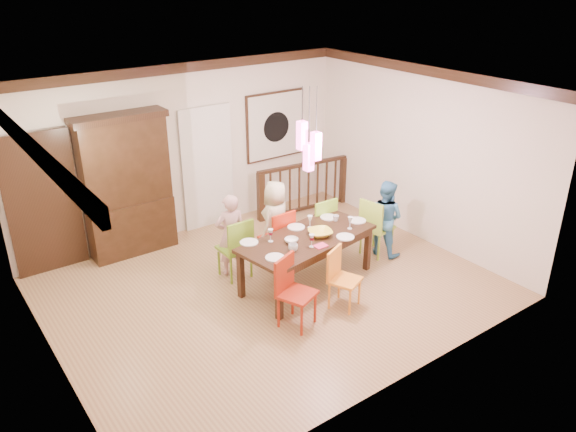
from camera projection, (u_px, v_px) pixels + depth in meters
floor at (271, 287)px, 8.20m from camera, size 6.00×6.00×0.00m
ceiling at (269, 88)px, 7.01m from camera, size 6.00×6.00×0.00m
wall_back at (187, 150)px, 9.45m from camera, size 6.00×0.00×6.00m
wall_left at (39, 258)px, 6.00m from camera, size 0.00×5.00×5.00m
wall_right at (421, 155)px, 9.21m from camera, size 0.00×5.00×5.00m
crown_molding at (269, 95)px, 7.04m from camera, size 6.00×5.00×0.16m
panel_door at (43, 206)px, 8.29m from camera, size 1.04×0.07×2.24m
white_doorway at (207, 169)px, 9.78m from camera, size 0.97×0.05×2.22m
painting at (275, 126)px, 10.33m from camera, size 1.25×0.06×1.25m
pendant_cluster at (309, 146)px, 7.48m from camera, size 0.27×0.21×1.14m
dining_table at (307, 242)px, 8.07m from camera, size 2.17×1.24×0.75m
chair_far_left at (234, 243)px, 8.29m from camera, size 0.44×0.44×0.96m
chair_far_mid at (276, 234)px, 8.61m from camera, size 0.44×0.44×0.94m
chair_far_right at (318, 221)px, 9.02m from camera, size 0.43×0.43×0.96m
chair_near_left at (297, 289)px, 7.14m from camera, size 0.56×0.56×0.95m
chair_near_mid at (345, 275)px, 7.56m from camera, size 0.50×0.50×0.85m
chair_end_right at (378, 222)px, 8.95m from camera, size 0.51×0.51×0.97m
china_hutch at (127, 185)px, 8.80m from camera, size 1.45×0.46×2.29m
balustrade at (304, 186)px, 10.55m from camera, size 1.95×0.29×0.96m
person_far_left at (231, 235)px, 8.34m from camera, size 0.52×0.39×1.28m
person_far_mid at (276, 221)px, 8.77m from camera, size 0.75×0.65×1.30m
person_end_right at (385, 218)px, 8.93m from camera, size 0.63×0.72×1.25m
serving_bowl at (320, 233)px, 8.06m from camera, size 0.43×0.43×0.08m
small_bowl at (291, 241)px, 7.86m from camera, size 0.19×0.19×0.06m
cup_left at (293, 248)px, 7.62m from camera, size 0.16×0.16×0.10m
cup_right at (336, 218)px, 8.52m from camera, size 0.11×0.11×0.09m
plate_far_left at (249, 242)px, 7.86m from camera, size 0.26×0.26×0.01m
plate_far_mid at (296, 227)px, 8.31m from camera, size 0.26×0.26×0.01m
plate_far_right at (329, 217)px, 8.64m from camera, size 0.26×0.26×0.01m
plate_near_left at (275, 258)px, 7.45m from camera, size 0.26×0.26×0.01m
plate_near_mid at (345, 237)px, 8.02m from camera, size 0.26×0.26×0.01m
plate_end_right at (357, 220)px, 8.53m from camera, size 0.26×0.26×0.01m
wine_glass_a at (271, 235)px, 7.86m from camera, size 0.08×0.08×0.19m
wine_glass_b at (310, 222)px, 8.28m from camera, size 0.08×0.08×0.19m
wine_glass_c at (312, 241)px, 7.71m from camera, size 0.08×0.08×0.19m
wine_glass_d at (350, 223)px, 8.24m from camera, size 0.08×0.08×0.19m
napkin at (321, 246)px, 7.76m from camera, size 0.18×0.14×0.01m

